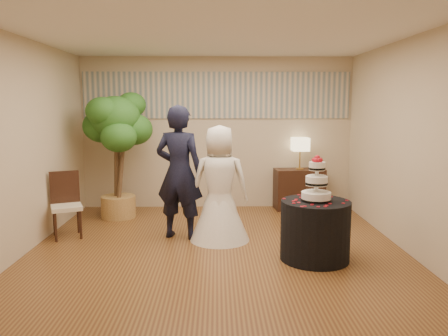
{
  "coord_description": "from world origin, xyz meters",
  "views": [
    {
      "loc": [
        0.0,
        -5.65,
        1.93
      ],
      "look_at": [
        0.1,
        0.4,
        1.05
      ],
      "focal_mm": 35.0,
      "sensor_mm": 36.0,
      "label": 1
    }
  ],
  "objects_px": {
    "table_lamp": "(300,153)",
    "side_chair": "(66,205)",
    "groom": "(179,172)",
    "console": "(299,189)",
    "bride": "(220,183)",
    "cake_table": "(315,230)",
    "ficus_tree": "(117,154)",
    "wedding_cake": "(317,178)"
  },
  "relations": [
    {
      "from": "table_lamp",
      "to": "side_chair",
      "type": "height_order",
      "value": "table_lamp"
    },
    {
      "from": "groom",
      "to": "console",
      "type": "xyz_separation_m",
      "value": [
        2.07,
        1.73,
        -0.59
      ]
    },
    {
      "from": "bride",
      "to": "cake_table",
      "type": "height_order",
      "value": "bride"
    },
    {
      "from": "cake_table",
      "to": "side_chair",
      "type": "distance_m",
      "value": 3.56
    },
    {
      "from": "groom",
      "to": "table_lamp",
      "type": "bearing_deg",
      "value": -123.9
    },
    {
      "from": "table_lamp",
      "to": "ficus_tree",
      "type": "height_order",
      "value": "ficus_tree"
    },
    {
      "from": "groom",
      "to": "ficus_tree",
      "type": "relative_size",
      "value": 0.88
    },
    {
      "from": "bride",
      "to": "side_chair",
      "type": "height_order",
      "value": "bride"
    },
    {
      "from": "groom",
      "to": "cake_table",
      "type": "xyz_separation_m",
      "value": [
        1.77,
        -0.95,
        -0.59
      ]
    },
    {
      "from": "groom",
      "to": "side_chair",
      "type": "bearing_deg",
      "value": 14.89
    },
    {
      "from": "bride",
      "to": "table_lamp",
      "type": "distance_m",
      "value": 2.39
    },
    {
      "from": "cake_table",
      "to": "wedding_cake",
      "type": "bearing_deg",
      "value": 0.0
    },
    {
      "from": "groom",
      "to": "wedding_cake",
      "type": "height_order",
      "value": "groom"
    },
    {
      "from": "bride",
      "to": "table_lamp",
      "type": "relative_size",
      "value": 2.85
    },
    {
      "from": "wedding_cake",
      "to": "table_lamp",
      "type": "relative_size",
      "value": 0.99
    },
    {
      "from": "groom",
      "to": "ficus_tree",
      "type": "distance_m",
      "value": 1.65
    },
    {
      "from": "bride",
      "to": "side_chair",
      "type": "relative_size",
      "value": 1.73
    },
    {
      "from": "bride",
      "to": "console",
      "type": "height_order",
      "value": "bride"
    },
    {
      "from": "wedding_cake",
      "to": "side_chair",
      "type": "xyz_separation_m",
      "value": [
        -3.42,
        0.98,
        -0.56
      ]
    },
    {
      "from": "cake_table",
      "to": "ficus_tree",
      "type": "relative_size",
      "value": 0.39
    },
    {
      "from": "side_chair",
      "to": "groom",
      "type": "bearing_deg",
      "value": -24.36
    },
    {
      "from": "console",
      "to": "bride",
      "type": "bearing_deg",
      "value": -134.69
    },
    {
      "from": "bride",
      "to": "console",
      "type": "distance_m",
      "value": 2.42
    },
    {
      "from": "console",
      "to": "side_chair",
      "type": "height_order",
      "value": "side_chair"
    },
    {
      "from": "console",
      "to": "table_lamp",
      "type": "height_order",
      "value": "table_lamp"
    },
    {
      "from": "table_lamp",
      "to": "console",
      "type": "bearing_deg",
      "value": 0.0
    },
    {
      "from": "ficus_tree",
      "to": "groom",
      "type": "bearing_deg",
      "value": -45.21
    },
    {
      "from": "cake_table",
      "to": "side_chair",
      "type": "bearing_deg",
      "value": 163.96
    },
    {
      "from": "groom",
      "to": "bride",
      "type": "bearing_deg",
      "value": -175.57
    },
    {
      "from": "groom",
      "to": "cake_table",
      "type": "distance_m",
      "value": 2.09
    },
    {
      "from": "table_lamp",
      "to": "wedding_cake",
      "type": "bearing_deg",
      "value": -96.43
    },
    {
      "from": "ficus_tree",
      "to": "side_chair",
      "type": "xyz_separation_m",
      "value": [
        -0.5,
        -1.13,
        -0.62
      ]
    },
    {
      "from": "bride",
      "to": "console",
      "type": "relative_size",
      "value": 1.83
    },
    {
      "from": "cake_table",
      "to": "side_chair",
      "type": "relative_size",
      "value": 0.9
    },
    {
      "from": "cake_table",
      "to": "ficus_tree",
      "type": "bearing_deg",
      "value": 144.15
    },
    {
      "from": "wedding_cake",
      "to": "ficus_tree",
      "type": "distance_m",
      "value": 3.61
    },
    {
      "from": "console",
      "to": "table_lamp",
      "type": "relative_size",
      "value": 1.56
    },
    {
      "from": "cake_table",
      "to": "side_chair",
      "type": "height_order",
      "value": "side_chair"
    },
    {
      "from": "groom",
      "to": "bride",
      "type": "distance_m",
      "value": 0.61
    },
    {
      "from": "groom",
      "to": "console",
      "type": "distance_m",
      "value": 2.76
    },
    {
      "from": "bride",
      "to": "cake_table",
      "type": "distance_m",
      "value": 1.51
    },
    {
      "from": "cake_table",
      "to": "bride",
      "type": "bearing_deg",
      "value": 145.15
    }
  ]
}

